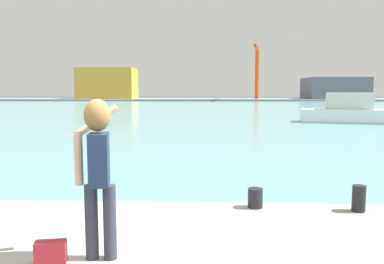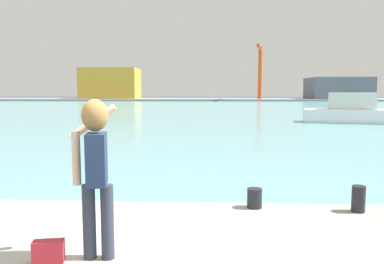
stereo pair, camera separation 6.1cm
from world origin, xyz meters
TOP-DOWN VIEW (x-y plane):
  - ground_plane at (0.00, 50.00)m, footprint 220.00×220.00m
  - harbor_water at (0.00, 52.00)m, footprint 140.00×100.00m
  - far_shore_dock at (0.00, 92.00)m, footprint 140.00×20.00m
  - person_photographer at (-0.53, -0.16)m, footprint 0.53×0.55m
  - handbag at (-1.03, -0.29)m, footprint 0.34×0.20m
  - harbor_bollard at (1.39, 1.74)m, footprint 0.23×0.23m
  - harbor_bollard_2 at (2.94, 1.62)m, footprint 0.20×0.20m
  - boat_moored at (11.66, 23.57)m, footprint 9.03×4.18m
  - warehouse_left at (-24.96, 93.51)m, footprint 14.33×9.11m
  - warehouse_right at (31.80, 90.75)m, footprint 13.88×11.53m
  - port_crane at (12.55, 88.20)m, footprint 2.74×10.80m

SIDE VIEW (x-z plane):
  - ground_plane at x=0.00m, z-range 0.00..0.00m
  - harbor_water at x=0.00m, z-range 0.00..0.02m
  - far_shore_dock at x=0.00m, z-range 0.00..0.43m
  - handbag at x=-1.03m, z-range 0.46..0.70m
  - harbor_bollard at x=1.39m, z-range 0.46..0.76m
  - harbor_bollard_2 at x=2.94m, z-range 0.46..0.86m
  - boat_moored at x=11.66m, z-range -0.31..1.86m
  - person_photographer at x=-0.53m, z-range 0.65..2.39m
  - warehouse_right at x=31.80m, z-range 0.43..5.55m
  - warehouse_left at x=-24.96m, z-range 0.43..8.13m
  - port_crane at x=12.55m, z-range 2.01..14.47m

